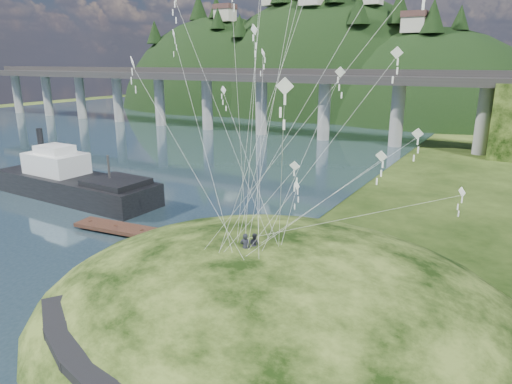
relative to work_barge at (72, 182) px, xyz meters
The scene contains 9 objects.
ground 30.06m from the work_barge, 26.22° to the right, with size 320.00×320.00×0.00m, color black.
grass_hill 36.84m from the work_barge, 17.86° to the right, with size 36.00×32.00×13.00m.
footpath 41.34m from the work_barge, 33.79° to the right, with size 22.29×5.84×0.83m.
bridge 57.33m from the work_barge, 89.56° to the left, with size 160.00×11.00×15.00m.
far_ridge 110.61m from the work_barge, 98.71° to the left, with size 153.00×70.00×94.50m.
work_barge is the anchor object (origin of this frame).
wooden_dock 17.92m from the work_barge, 18.18° to the right, with size 15.44×4.13×1.09m.
kite_flyers 35.82m from the work_barge, 20.24° to the right, with size 1.13×1.37×1.94m.
kite_swarm 40.11m from the work_barge, 13.66° to the right, with size 21.15×16.84×20.89m.
Camera 1 is at (20.83, -22.75, 16.56)m, focal length 32.00 mm.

